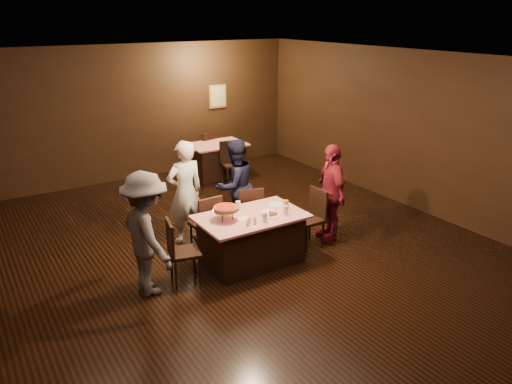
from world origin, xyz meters
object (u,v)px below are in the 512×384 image
(chair_end_right, at_px, (309,218))
(diner_navy_hoodie, at_px, (235,186))
(chair_far_left, at_px, (205,222))
(diner_grey_knit, at_px, (147,234))
(back_table, at_px, (217,160))
(chair_back_near, at_px, (232,163))
(main_table, at_px, (251,239))
(glass_front_right, at_px, (285,211))
(chair_end_left, at_px, (184,251))
(chair_back_far, at_px, (205,150))
(diner_white_jacket, at_px, (185,192))
(glass_front_left, at_px, (265,217))
(pizza_stand, at_px, (226,209))
(chair_far_right, at_px, (248,212))
(glass_back, at_px, (238,206))
(plate_empty, at_px, (276,205))
(diner_red_shirt, at_px, (331,192))
(glass_amber, at_px, (286,204))

(chair_end_right, distance_m, diner_navy_hoodie, 1.42)
(chair_far_left, distance_m, diner_grey_knit, 1.47)
(back_table, bearing_deg, chair_back_near, -90.00)
(main_table, height_order, back_table, same)
(back_table, distance_m, glass_front_right, 4.51)
(chair_far_left, relative_size, diner_navy_hoodie, 0.58)
(chair_end_left, height_order, chair_back_far, same)
(back_table, relative_size, chair_far_left, 1.37)
(diner_white_jacket, xyz_separation_m, glass_front_left, (0.57, -1.51, -0.03))
(chair_end_right, distance_m, pizza_stand, 1.57)
(chair_far_right, relative_size, diner_navy_hoodie, 0.58)
(chair_far_left, bearing_deg, diner_grey_knit, 27.76)
(diner_grey_knit, bearing_deg, glass_front_left, -104.96)
(chair_far_left, height_order, glass_back, chair_far_left)
(back_table, distance_m, chair_far_left, 3.88)
(chair_back_far, relative_size, glass_front_right, 6.79)
(diner_grey_knit, relative_size, pizza_stand, 4.52)
(chair_end_right, relative_size, plate_empty, 3.80)
(chair_back_near, bearing_deg, glass_back, -110.19)
(chair_end_left, xyz_separation_m, glass_front_right, (1.55, -0.25, 0.37))
(diner_red_shirt, bearing_deg, diner_white_jacket, -100.52)
(diner_white_jacket, relative_size, glass_back, 12.38)
(chair_end_right, bearing_deg, diner_grey_knit, -91.64)
(main_table, xyz_separation_m, glass_front_right, (0.45, -0.25, 0.46))
(chair_back_near, xyz_separation_m, diner_grey_knit, (-3.20, -3.37, 0.38))
(back_table, height_order, glass_amber, glass_amber)
(chair_end_right, bearing_deg, chair_back_far, 172.85)
(chair_far_right, relative_size, diner_white_jacket, 0.55)
(chair_end_right, relative_size, diner_navy_hoodie, 0.58)
(chair_back_far, distance_m, plate_empty, 4.66)
(chair_end_left, distance_m, diner_navy_hoodie, 1.94)
(diner_white_jacket, distance_m, pizza_stand, 1.17)
(chair_far_right, distance_m, glass_front_right, 1.07)
(diner_red_shirt, bearing_deg, chair_end_left, -70.57)
(back_table, xyz_separation_m, chair_far_right, (-1.18, -3.34, 0.09))
(chair_back_far, height_order, glass_front_right, chair_back_far)
(main_table, height_order, glass_front_left, glass_front_left)
(main_table, xyz_separation_m, chair_back_near, (1.58, 3.39, 0.09))
(chair_back_near, bearing_deg, glass_amber, -98.27)
(chair_far_right, height_order, diner_white_jacket, diner_white_jacket)
(diner_navy_hoodie, height_order, plate_empty, diner_navy_hoodie)
(main_table, height_order, chair_back_far, chair_back_far)
(chair_far_right, xyz_separation_m, chair_back_near, (1.18, 2.64, 0.00))
(pizza_stand, height_order, glass_back, pizza_stand)
(chair_end_left, distance_m, glass_front_right, 1.61)
(glass_front_left, bearing_deg, chair_far_right, 71.57)
(chair_far_right, bearing_deg, diner_grey_knit, 34.11)
(main_table, xyz_separation_m, plate_empty, (0.55, 0.15, 0.39))
(back_table, distance_m, diner_red_shirt, 4.05)
(diner_grey_knit, height_order, glass_amber, diner_grey_knit)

